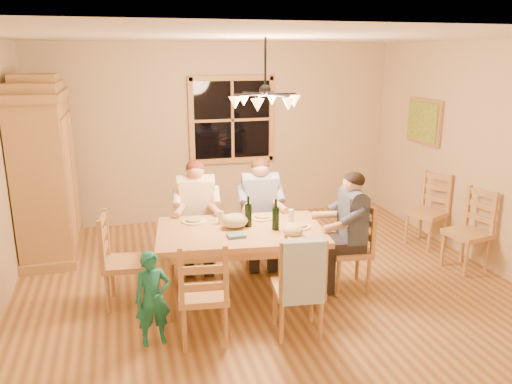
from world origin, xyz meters
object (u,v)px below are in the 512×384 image
object	(u,v)px
chair_far_right	(260,240)
chair_spare_back	(426,224)
dining_table	(241,238)
adult_woman	(196,201)
armoire	(46,175)
wine_bottle_a	(248,212)
chandelier	(265,99)
chair_end_right	(349,263)
chair_far_left	(198,244)
chair_end_left	(126,276)
wine_bottle_b	(276,215)
chair_near_right	(297,303)
chair_spare_front	(465,245)
child	(153,298)
adult_plaid_man	(260,199)
adult_slate_man	(351,217)
chair_near_left	(204,310)

from	to	relation	value
chair_far_right	chair_spare_back	distance (m)	2.35
dining_table	adult_woman	world-z (taller)	adult_woman
armoire	wine_bottle_a	bearing A→B (deg)	-38.69
chandelier	chair_end_right	xyz separation A→B (m)	(0.86, -0.37, -1.77)
chair_end_right	chair_spare_back	size ratio (longest dim) A/B	1.00
chair_far_left	adult_woman	xyz separation A→B (m)	(0.00, -0.00, 0.54)
chair_end_left	wine_bottle_b	bearing A→B (deg)	87.76
chair_near_right	chair_spare_front	world-z (taller)	same
chair_spare_front	chair_end_left	bearing A→B (deg)	76.69
armoire	chair_end_left	distance (m)	2.05
wine_bottle_a	child	world-z (taller)	wine_bottle_a
adult_woman	adult_plaid_man	xyz separation A→B (m)	(0.76, -0.09, 0.00)
chair_end_left	chair_end_right	bearing A→B (deg)	90.00
adult_plaid_man	chair_spare_front	bearing A→B (deg)	167.87
armoire	chair_near_right	size ratio (longest dim) A/B	2.32
wine_bottle_a	armoire	bearing A→B (deg)	141.31
wine_bottle_a	wine_bottle_b	world-z (taller)	same
adult_slate_man	chandelier	bearing A→B (deg)	73.62
chair_near_left	chair_end_right	size ratio (longest dim) A/B	1.00
armoire	chair_far_left	xyz separation A→B (m)	(1.76, -0.96, -0.75)
chair_far_right	adult_slate_man	bearing A→B (deg)	136.64
chair_far_left	wine_bottle_b	bearing A→B (deg)	132.15
chair_end_right	adult_woman	size ratio (longest dim) A/B	1.13
chandelier	chair_end_left	distance (m)	2.34
chair_end_left	adult_slate_man	world-z (taller)	adult_slate_man
chair_end_left	chair_spare_front	size ratio (longest dim) A/B	1.00
wine_bottle_a	wine_bottle_b	xyz separation A→B (m)	(0.25, -0.17, 0.00)
chair_near_right	chair_end_right	world-z (taller)	same
adult_plaid_man	chair_far_right	bearing A→B (deg)	-83.01
chair_far_right	wine_bottle_a	distance (m)	0.99
chair_end_left	child	bearing A→B (deg)	21.74
armoire	chair_end_right	bearing A→B (deg)	-30.99
wine_bottle_a	chair_far_right	bearing A→B (deg)	64.77
chair_end_left	child	world-z (taller)	chair_end_left
chair_end_right	chair_spare_front	world-z (taller)	same
armoire	wine_bottle_a	xyz separation A→B (m)	(2.19, -1.76, -0.13)
dining_table	wine_bottle_b	size ratio (longest dim) A/B	5.59
chair_near_right	chair_far_left	bearing A→B (deg)	117.90
armoire	chair_near_left	xyz separation A→B (m)	(1.56, -2.58, -0.75)
chandelier	chair_far_left	world-z (taller)	chandelier
chair_far_right	chair_end_left	xyz separation A→B (m)	(-1.62, -0.62, 0.00)
chair_near_left	chair_spare_back	bearing A→B (deg)	31.96
chandelier	chair_end_left	world-z (taller)	chandelier
dining_table	child	xyz separation A→B (m)	(-0.97, -0.69, -0.22)
chair_far_left	adult_woman	distance (m)	0.54
chair_near_right	adult_plaid_man	distance (m)	1.72
chair_near_left	adult_woman	bearing A→B (deg)	90.00
armoire	chair_near_right	world-z (taller)	armoire
chair_far_left	chair_near_right	bearing A→B (deg)	117.90
chair_far_right	armoire	bearing A→B (deg)	-15.73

